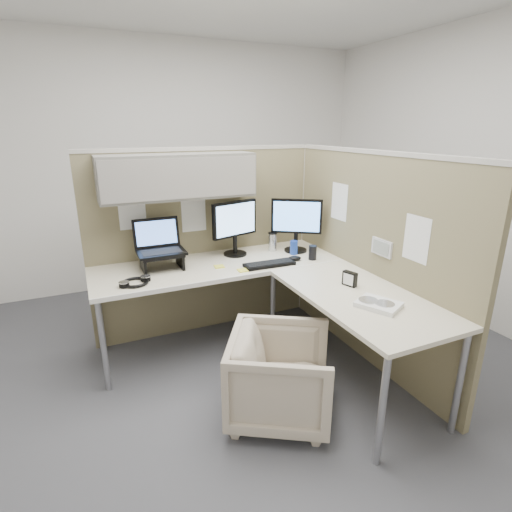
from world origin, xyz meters
name	(u,v)px	position (x,y,z in m)	size (l,w,h in m)	color
ground	(258,373)	(0.00, 0.00, 0.00)	(4.50, 4.50, 0.00)	#414147
partition_back	(193,213)	(-0.22, 0.83, 1.10)	(2.00, 0.36, 1.63)	#817654
partition_right	(367,258)	(0.90, -0.07, 0.82)	(0.07, 2.03, 1.63)	#817654
desk	(266,281)	(0.12, 0.13, 0.69)	(2.00, 1.98, 0.73)	beige
office_chair	(281,372)	(-0.06, -0.47, 0.32)	(0.62, 0.58, 0.64)	#BAAA94
monitor_left	(235,224)	(0.10, 0.69, 1.00)	(0.43, 0.20, 0.47)	black
monitor_right	(296,221)	(0.63, 0.57, 1.00)	(0.39, 0.27, 0.47)	black
laptop_station	(160,250)	(-0.55, 0.62, 0.87)	(0.36, 0.31, 0.37)	black
keyboard	(269,264)	(0.25, 0.32, 0.74)	(0.41, 0.14, 0.02)	black
mouse	(295,258)	(0.50, 0.35, 0.75)	(0.11, 0.07, 0.04)	black
travel_mug	(273,242)	(0.45, 0.67, 0.81)	(0.08, 0.08, 0.17)	silver
soda_can_green	(313,253)	(0.64, 0.31, 0.79)	(0.07, 0.07, 0.12)	black
soda_can_silver	(294,248)	(0.57, 0.50, 0.79)	(0.07, 0.07, 0.12)	#1E3FA5
sticky_note_b	(243,270)	(0.01, 0.29, 0.73)	(0.08, 0.08, 0.01)	yellow
sticky_note_d	(219,266)	(-0.13, 0.45, 0.73)	(0.08, 0.08, 0.01)	yellow
headphones	(135,282)	(-0.79, 0.35, 0.74)	(0.24, 0.24, 0.03)	black
paper_stack	(378,304)	(0.53, -0.65, 0.75)	(0.29, 0.31, 0.03)	white
desk_clock	(350,279)	(0.57, -0.29, 0.78)	(0.07, 0.11, 0.10)	black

